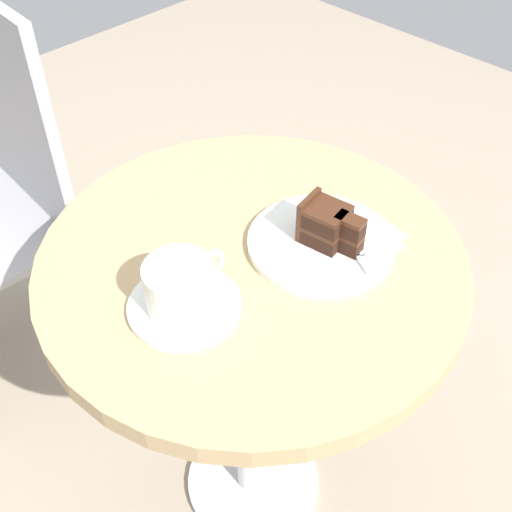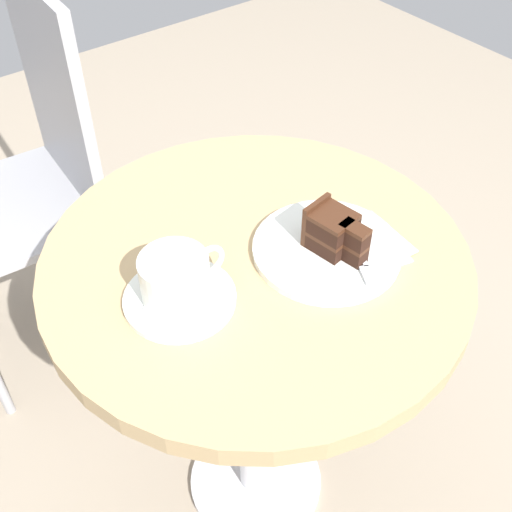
{
  "view_description": "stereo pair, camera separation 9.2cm",
  "coord_description": "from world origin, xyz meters",
  "px_view_note": "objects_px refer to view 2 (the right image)",
  "views": [
    {
      "loc": [
        -0.5,
        -0.5,
        1.4
      ],
      "look_at": [
        -0.03,
        -0.04,
        0.76
      ],
      "focal_mm": 45.0,
      "sensor_mm": 36.0,
      "label": 1
    },
    {
      "loc": [
        -0.43,
        -0.56,
        1.4
      ],
      "look_at": [
        -0.03,
        -0.04,
        0.76
      ],
      "focal_mm": 45.0,
      "sensor_mm": 36.0,
      "label": 2
    }
  ],
  "objects_px": {
    "napkin": "(361,245)",
    "cake_plate": "(327,249)",
    "teaspoon": "(160,280)",
    "coffee_cup": "(176,277)",
    "cafe_chair": "(33,165)",
    "saucer": "(180,299)",
    "cake_slice": "(334,232)",
    "fork": "(362,258)"
  },
  "relations": [
    {
      "from": "napkin",
      "to": "saucer",
      "type": "bearing_deg",
      "value": 165.33
    },
    {
      "from": "cafe_chair",
      "to": "teaspoon",
      "type": "bearing_deg",
      "value": 0.86
    },
    {
      "from": "fork",
      "to": "napkin",
      "type": "xyz_separation_m",
      "value": [
        0.03,
        0.03,
        -0.01
      ]
    },
    {
      "from": "cake_plate",
      "to": "napkin",
      "type": "height_order",
      "value": "cake_plate"
    },
    {
      "from": "coffee_cup",
      "to": "cafe_chair",
      "type": "xyz_separation_m",
      "value": [
        0.03,
        0.67,
        -0.21
      ]
    },
    {
      "from": "coffee_cup",
      "to": "napkin",
      "type": "xyz_separation_m",
      "value": [
        0.28,
        -0.08,
        -0.04
      ]
    },
    {
      "from": "cake_plate",
      "to": "teaspoon",
      "type": "bearing_deg",
      "value": 158.57
    },
    {
      "from": "fork",
      "to": "cafe_chair",
      "type": "bearing_deg",
      "value": -137.72
    },
    {
      "from": "saucer",
      "to": "napkin",
      "type": "distance_m",
      "value": 0.29
    },
    {
      "from": "cake_plate",
      "to": "cake_slice",
      "type": "distance_m",
      "value": 0.04
    },
    {
      "from": "teaspoon",
      "to": "cafe_chair",
      "type": "distance_m",
      "value": 0.66
    },
    {
      "from": "cake_plate",
      "to": "saucer",
      "type": "bearing_deg",
      "value": 167.46
    },
    {
      "from": "teaspoon",
      "to": "napkin",
      "type": "height_order",
      "value": "teaspoon"
    },
    {
      "from": "cake_plate",
      "to": "fork",
      "type": "xyz_separation_m",
      "value": [
        0.02,
        -0.05,
        0.01
      ]
    },
    {
      "from": "cake_slice",
      "to": "saucer",
      "type": "bearing_deg",
      "value": 166.27
    },
    {
      "from": "saucer",
      "to": "cafe_chair",
      "type": "xyz_separation_m",
      "value": [
        0.03,
        0.68,
        -0.17
      ]
    },
    {
      "from": "saucer",
      "to": "cake_plate",
      "type": "relative_size",
      "value": 0.71
    },
    {
      "from": "teaspoon",
      "to": "cake_slice",
      "type": "distance_m",
      "value": 0.26
    },
    {
      "from": "saucer",
      "to": "coffee_cup",
      "type": "height_order",
      "value": "coffee_cup"
    },
    {
      "from": "cafe_chair",
      "to": "cake_slice",
      "type": "bearing_deg",
      "value": 19.76
    },
    {
      "from": "saucer",
      "to": "cafe_chair",
      "type": "relative_size",
      "value": 0.17
    },
    {
      "from": "coffee_cup",
      "to": "cake_plate",
      "type": "distance_m",
      "value": 0.24
    },
    {
      "from": "teaspoon",
      "to": "cake_slice",
      "type": "relative_size",
      "value": 0.78
    },
    {
      "from": "saucer",
      "to": "cake_slice",
      "type": "distance_m",
      "value": 0.25
    },
    {
      "from": "teaspoon",
      "to": "napkin",
      "type": "relative_size",
      "value": 0.52
    },
    {
      "from": "fork",
      "to": "napkin",
      "type": "height_order",
      "value": "fork"
    },
    {
      "from": "teaspoon",
      "to": "coffee_cup",
      "type": "bearing_deg",
      "value": -118.57
    },
    {
      "from": "napkin",
      "to": "cake_plate",
      "type": "bearing_deg",
      "value": 156.44
    },
    {
      "from": "coffee_cup",
      "to": "cake_slice",
      "type": "xyz_separation_m",
      "value": [
        0.24,
        -0.06,
        -0.0
      ]
    },
    {
      "from": "teaspoon",
      "to": "fork",
      "type": "distance_m",
      "value": 0.3
    },
    {
      "from": "coffee_cup",
      "to": "cafe_chair",
      "type": "distance_m",
      "value": 0.71
    },
    {
      "from": "saucer",
      "to": "cake_plate",
      "type": "bearing_deg",
      "value": -12.54
    },
    {
      "from": "cake_plate",
      "to": "cake_slice",
      "type": "height_order",
      "value": "cake_slice"
    },
    {
      "from": "coffee_cup",
      "to": "cake_slice",
      "type": "height_order",
      "value": "cake_slice"
    },
    {
      "from": "napkin",
      "to": "cafe_chair",
      "type": "height_order",
      "value": "cafe_chair"
    },
    {
      "from": "cake_slice",
      "to": "fork",
      "type": "bearing_deg",
      "value": -67.71
    },
    {
      "from": "saucer",
      "to": "cafe_chair",
      "type": "height_order",
      "value": "cafe_chair"
    },
    {
      "from": "cake_slice",
      "to": "coffee_cup",
      "type": "bearing_deg",
      "value": 165.41
    },
    {
      "from": "teaspoon",
      "to": "fork",
      "type": "height_order",
      "value": "fork"
    },
    {
      "from": "saucer",
      "to": "coffee_cup",
      "type": "distance_m",
      "value": 0.04
    },
    {
      "from": "saucer",
      "to": "coffee_cup",
      "type": "bearing_deg",
      "value": 88.85
    },
    {
      "from": "coffee_cup",
      "to": "fork",
      "type": "distance_m",
      "value": 0.28
    }
  ]
}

